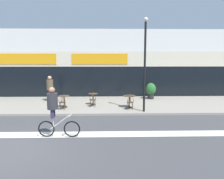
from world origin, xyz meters
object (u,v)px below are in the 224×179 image
(bistro_table_0, at_px, (64,99))
(cafe_chair_2_near, at_px, (130,101))
(cyclist_0, at_px, (54,109))
(cafe_chair_1_near, at_px, (93,99))
(bistro_table_1, at_px, (93,97))
(planter_pot, at_px, (151,90))
(cafe_chair_0_near, at_px, (62,101))
(bistro_table_2, at_px, (129,99))
(lamp_post, at_px, (145,58))
(pedestrian_near_end, at_px, (50,86))

(bistro_table_0, xyz_separation_m, cafe_chair_2_near, (4.06, -0.74, -0.01))
(bistro_table_0, bearing_deg, cyclist_0, -83.44)
(cyclist_0, bearing_deg, cafe_chair_1_near, 78.95)
(bistro_table_0, xyz_separation_m, bistro_table_1, (1.76, 0.75, 0.00))
(cafe_chair_2_near, relative_size, planter_pot, 0.75)
(cafe_chair_0_near, bearing_deg, bistro_table_2, -84.16)
(bistro_table_2, relative_size, cafe_chair_2_near, 0.87)
(planter_pot, relative_size, cyclist_0, 0.59)
(planter_pot, distance_m, cyclist_0, 9.38)
(bistro_table_0, relative_size, lamp_post, 0.14)
(cafe_chair_1_near, xyz_separation_m, cafe_chair_2_near, (2.28, -0.87, 0.00))
(pedestrian_near_end, bearing_deg, bistro_table_2, 171.55)
(cafe_chair_0_near, height_order, planter_pot, planter_pot)
(bistro_table_2, xyz_separation_m, lamp_post, (0.75, -1.04, 2.50))
(bistro_table_0, xyz_separation_m, lamp_post, (4.81, -1.16, 2.51))
(cafe_chair_1_near, bearing_deg, planter_pot, -65.37)
(cafe_chair_1_near, distance_m, cyclist_0, 5.17)
(planter_pot, bearing_deg, bistro_table_1, -154.55)
(bistro_table_2, bearing_deg, bistro_table_1, 159.38)
(planter_pot, relative_size, pedestrian_near_end, 0.66)
(bistro_table_2, height_order, cafe_chair_0_near, cafe_chair_0_near)
(bistro_table_0, bearing_deg, cafe_chair_0_near, -89.84)
(bistro_table_1, relative_size, cafe_chair_1_near, 0.84)
(bistro_table_0, xyz_separation_m, bistro_table_2, (4.06, -0.11, 0.01))
(bistro_table_0, bearing_deg, lamp_post, -13.53)
(planter_pot, distance_m, lamp_post, 4.73)
(bistro_table_0, height_order, bistro_table_2, bistro_table_2)
(cafe_chair_0_near, relative_size, cafe_chair_1_near, 1.00)
(bistro_table_0, height_order, pedestrian_near_end, pedestrian_near_end)
(cafe_chair_1_near, relative_size, planter_pot, 0.75)
(lamp_post, height_order, pedestrian_near_end, lamp_post)
(bistro_table_1, bearing_deg, bistro_table_2, -20.62)
(bistro_table_2, distance_m, cafe_chair_1_near, 2.30)
(bistro_table_0, distance_m, bistro_table_2, 4.06)
(bistro_table_2, xyz_separation_m, cafe_chair_2_near, (-0.00, -0.63, -0.03))
(cafe_chair_1_near, bearing_deg, bistro_table_1, -6.50)
(bistro_table_0, distance_m, cafe_chair_1_near, 1.78)
(pedestrian_near_end, bearing_deg, cafe_chair_1_near, 162.01)
(pedestrian_near_end, bearing_deg, cafe_chair_0_near, 130.38)
(cyclist_0, height_order, pedestrian_near_end, cyclist_0)
(bistro_table_1, height_order, lamp_post, lamp_post)
(cafe_chair_0_near, bearing_deg, bistro_table_1, -53.32)
(cafe_chair_0_near, xyz_separation_m, cyclist_0, (0.56, -4.25, 0.54))
(bistro_table_2, height_order, planter_pot, planter_pot)
(cafe_chair_0_near, height_order, cafe_chair_1_near, same)
(bistro_table_2, bearing_deg, cafe_chair_0_near, -172.80)
(bistro_table_0, height_order, planter_pot, planter_pot)
(cafe_chair_0_near, xyz_separation_m, cafe_chair_1_near, (1.77, 0.75, 0.00))
(cafe_chair_0_near, height_order, cafe_chair_2_near, same)
(bistro_table_1, distance_m, planter_pot, 4.68)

